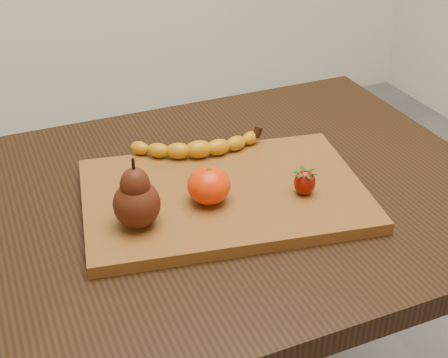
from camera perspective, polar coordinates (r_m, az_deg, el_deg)
name	(u,v)px	position (r m, az deg, el deg)	size (l,w,h in m)	color
table	(203,243)	(1.08, -1.95, -5.88)	(1.00, 0.70, 0.76)	black
cutting_board	(224,195)	(1.01, 0.00, -1.45)	(0.45, 0.30, 0.02)	brown
banana	(199,149)	(1.09, -2.33, 2.73)	(0.20, 0.05, 0.03)	#CE8909
pear	(136,193)	(0.91, -8.07, -1.26)	(0.07, 0.07, 0.11)	#491B0B
mandarin	(209,185)	(0.96, -1.39, -0.59)	(0.07, 0.07, 0.06)	#F73102
strawberry	(305,182)	(0.99, 7.40, -0.24)	(0.03, 0.03, 0.04)	#860B03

